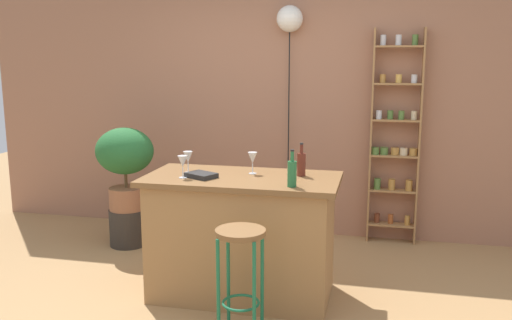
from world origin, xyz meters
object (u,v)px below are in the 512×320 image
object	(u,v)px
wine_glass_center	(183,162)
wine_glass_right	(188,158)
bar_stool	(241,259)
bottle_spirits_clear	(292,173)
wine_glass_left	(253,158)
potted_plant	(125,159)
cookbook	(201,175)
plant_stool	(128,227)
pendant_globe_light	(290,21)
spice_shelf	(395,138)
bottle_wine_red	(301,164)

from	to	relation	value
wine_glass_center	wine_glass_right	bearing A→B (deg)	97.62
bar_stool	bottle_spirits_clear	distance (m)	0.67
bar_stool	wine_glass_left	world-z (taller)	wine_glass_left
bar_stool	potted_plant	distance (m)	2.12
bottle_spirits_clear	cookbook	bearing A→B (deg)	168.89
plant_stool	wine_glass_left	bearing A→B (deg)	-27.53
cookbook	pendant_globe_light	xyz separation A→B (m)	(0.37, 1.64, 1.19)
spice_shelf	bottle_spirits_clear	xyz separation A→B (m)	(-0.71, -1.75, -0.01)
spice_shelf	wine_glass_center	bearing A→B (deg)	-132.67
bar_stool	wine_glass_left	bearing A→B (deg)	97.32
spice_shelf	potted_plant	distance (m)	2.57
pendant_globe_light	bar_stool	bearing A→B (deg)	-88.39
potted_plant	bottle_wine_red	distance (m)	1.93
bar_stool	wine_glass_center	world-z (taller)	wine_glass_center
spice_shelf	bottle_wine_red	distance (m)	1.56
potted_plant	wine_glass_center	world-z (taller)	potted_plant
wine_glass_left	pendant_globe_light	size ratio (longest dim) A/B	0.07
wine_glass_right	spice_shelf	bearing A→B (deg)	43.59
bar_stool	wine_glass_left	size ratio (longest dim) A/B	4.41
wine_glass_center	potted_plant	bearing A→B (deg)	133.85
bar_stool	potted_plant	xyz separation A→B (m)	(-1.50, 1.47, 0.32)
wine_glass_right	pendant_globe_light	world-z (taller)	pendant_globe_light
spice_shelf	pendant_globe_light	distance (m)	1.51
bottle_wine_red	wine_glass_right	world-z (taller)	bottle_wine_red
bar_stool	spice_shelf	distance (m)	2.40
potted_plant	bottle_wine_red	bearing A→B (deg)	-22.34
wine_glass_left	wine_glass_right	xyz separation A→B (m)	(-0.48, -0.07, 0.00)
plant_stool	wine_glass_left	world-z (taller)	wine_glass_left
bottle_spirits_clear	bar_stool	bearing A→B (deg)	-124.34
bottle_spirits_clear	cookbook	xyz separation A→B (m)	(-0.69, 0.14, -0.08)
bottle_wine_red	bar_stool	bearing A→B (deg)	-110.39
bar_stool	plant_stool	distance (m)	2.13
cookbook	bar_stool	bearing A→B (deg)	-23.00
plant_stool	wine_glass_left	size ratio (longest dim) A/B	2.16
bottle_wine_red	cookbook	bearing A→B (deg)	-162.70
wine_glass_left	bar_stool	bearing A→B (deg)	-82.68
spice_shelf	potted_plant	size ratio (longest dim) A/B	2.61
spice_shelf	bar_stool	bearing A→B (deg)	-114.47
potted_plant	wine_glass_center	distance (m)	1.38
spice_shelf	cookbook	xyz separation A→B (m)	(-1.40, -1.62, -0.09)
wine_glass_center	pendant_globe_light	size ratio (longest dim) A/B	0.07
bottle_wine_red	wine_glass_center	size ratio (longest dim) A/B	1.50
spice_shelf	wine_glass_left	xyz separation A→B (m)	(-1.07, -1.40, 0.01)
wine_glass_right	pendant_globe_light	size ratio (longest dim) A/B	0.07
bar_stool	cookbook	distance (m)	0.79
bottle_wine_red	pendant_globe_light	distance (m)	1.84
bar_stool	wine_glass_left	xyz separation A→B (m)	(-0.09, 0.73, 0.51)
bottle_spirits_clear	plant_stool	bearing A→B (deg)	148.44
spice_shelf	bottle_wine_red	bearing A→B (deg)	-116.52
bottle_spirits_clear	wine_glass_left	size ratio (longest dim) A/B	1.55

